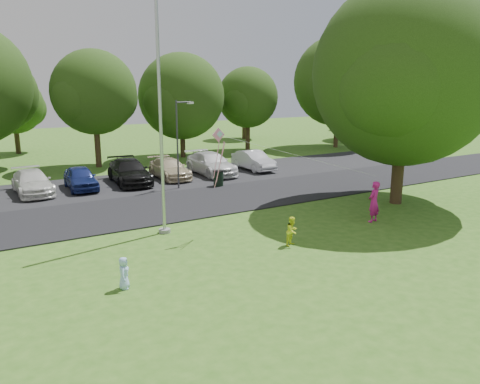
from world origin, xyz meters
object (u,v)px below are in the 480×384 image
flagpole (161,135)px  woman (374,202)px  street_lamp (180,136)px  child_yellow (292,231)px  kite (224,147)px  big_tree (405,78)px  child_blue (124,273)px  trash_can (218,179)px

flagpole → woman: flagpole is taller
street_lamp → flagpole: bearing=-141.8°
child_yellow → kite: (-1.62, 2.51, 3.14)m
big_tree → kite: big_tree is taller
big_tree → child_blue: big_tree is taller
flagpole → trash_can: 10.08m
trash_can → child_blue: 14.99m
child_yellow → big_tree: bearing=-6.7°
street_lamp → kite: size_ratio=0.73×
flagpole → street_lamp: 8.77m
child_blue → trash_can: bearing=-12.8°
trash_can → child_yellow: (-2.69, -11.00, 0.06)m
big_tree → woman: bearing=-153.6°
big_tree → kite: size_ratio=1.56×
trash_can → child_blue: (-9.58, -11.53, -0.00)m
flagpole → street_lamp: flagpole is taller
flagpole → woman: 10.01m
trash_can → woman: bearing=-76.6°
big_tree → trash_can: bearing=125.3°
kite → child_blue: bearing=-151.9°
street_lamp → kite: street_lamp is taller
street_lamp → child_yellow: 12.02m
street_lamp → woman: size_ratio=2.79×
trash_can → big_tree: bearing=-54.7°
flagpole → trash_can: bearing=47.3°
child_yellow → child_blue: size_ratio=1.13×
woman → kite: kite is taller
flagpole → big_tree: big_tree is taller
flagpole → big_tree: (12.42, -1.65, 2.31)m
woman → street_lamp: bearing=-81.7°
trash_can → kite: bearing=-117.0°
trash_can → child_yellow: 11.32m
flagpole → child_blue: (-3.21, -4.63, -3.65)m
street_lamp → big_tree: (8.24, -9.29, 3.30)m
street_lamp → child_blue: bearing=-144.2°
flagpole → trash_can: flagpole is taller
street_lamp → child_blue: size_ratio=5.17×
flagpole → trash_can: size_ratio=9.81×
woman → child_yellow: woman is taller
flagpole → street_lamp: size_ratio=1.89×
woman → child_blue: woman is taller
flagpole → child_blue: 6.71m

